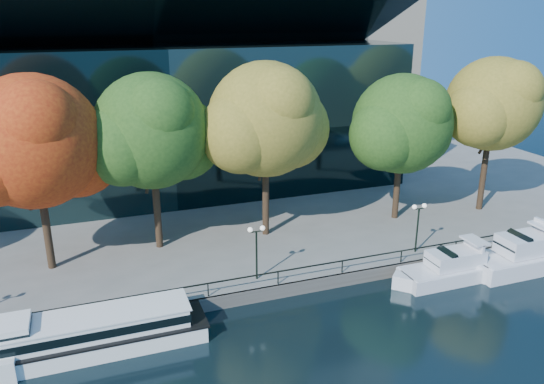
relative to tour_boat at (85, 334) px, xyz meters
name	(u,v)px	position (x,y,z in m)	size (l,w,h in m)	color
ground	(295,320)	(12.89, -1.14, -1.19)	(160.00, 160.00, 0.00)	black
promenade	(186,167)	(12.89, 35.23, -0.69)	(90.00, 67.08, 1.00)	slate
railing	(278,272)	(12.89, 2.11, 0.75)	(88.20, 0.08, 0.99)	black
convention_building	(155,112)	(8.89, 30.65, 7.32)	(50.00, 24.57, 21.43)	black
tour_boat	(85,334)	(0.00, 0.00, 0.00)	(14.76, 3.29, 2.80)	white
cruiser_near	(455,268)	(26.28, 0.05, -0.26)	(10.35, 2.67, 3.00)	white
cruiser_far	(526,255)	(32.50, -0.44, -0.01)	(11.34, 3.14, 3.70)	white
tree_1	(37,144)	(-1.92, 10.16, 9.24)	(11.72, 9.61, 14.32)	black
tree_2	(154,134)	(6.20, 11.21, 9.17)	(11.06, 9.07, 13.98)	black
tree_3	(268,122)	(15.20, 10.75, 9.54)	(11.60, 9.51, 14.57)	black
tree_4	(404,126)	(27.72, 10.31, 8.41)	(10.95, 8.98, 13.17)	black
tree_5	(495,106)	(36.66, 9.50, 9.78)	(10.65, 8.73, 14.42)	black
lamp_1	(256,240)	(11.73, 3.36, 2.79)	(1.26, 0.36, 4.03)	black
lamp_2	(418,217)	(25.02, 3.36, 2.79)	(1.26, 0.36, 4.03)	black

